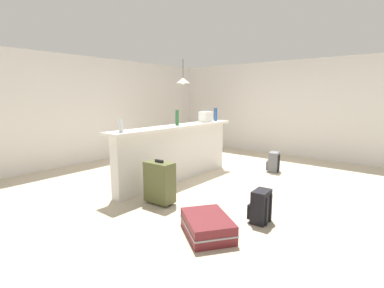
% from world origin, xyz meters
% --- Properties ---
extents(ground_plane, '(13.00, 13.00, 0.05)m').
position_xyz_m(ground_plane, '(0.00, 0.00, -0.03)').
color(ground_plane, beige).
extents(wall_back, '(6.60, 0.10, 2.50)m').
position_xyz_m(wall_back, '(0.00, 3.05, 1.25)').
color(wall_back, silver).
rests_on(wall_back, ground_plane).
extents(wall_right, '(0.10, 6.00, 2.50)m').
position_xyz_m(wall_right, '(3.05, 0.30, 1.25)').
color(wall_right, silver).
rests_on(wall_right, ground_plane).
extents(partition_half_wall, '(2.80, 0.20, 1.00)m').
position_xyz_m(partition_half_wall, '(-0.58, 0.31, 0.50)').
color(partition_half_wall, silver).
rests_on(partition_half_wall, ground_plane).
extents(bar_countertop, '(2.96, 0.40, 0.05)m').
position_xyz_m(bar_countertop, '(-0.58, 0.31, 1.03)').
color(bar_countertop, white).
rests_on(bar_countertop, partition_half_wall).
extents(bottle_clear, '(0.06, 0.06, 0.20)m').
position_xyz_m(bottle_clear, '(-1.84, 0.29, 1.15)').
color(bottle_clear, silver).
rests_on(bottle_clear, bar_countertop).
extents(bottle_green, '(0.06, 0.06, 0.28)m').
position_xyz_m(bottle_green, '(-0.55, 0.32, 1.19)').
color(bottle_green, '#2D6B38').
rests_on(bottle_green, bar_countertop).
extents(bottle_blue, '(0.08, 0.08, 0.28)m').
position_xyz_m(bottle_blue, '(0.67, 0.31, 1.19)').
color(bottle_blue, '#284C89').
rests_on(bottle_blue, bar_countertop).
extents(grocery_bag, '(0.26, 0.18, 0.22)m').
position_xyz_m(grocery_bag, '(0.30, 0.30, 1.16)').
color(grocery_bag, silver).
rests_on(grocery_bag, bar_countertop).
extents(dining_table, '(1.10, 0.80, 0.74)m').
position_xyz_m(dining_table, '(1.21, 1.64, 0.65)').
color(dining_table, brown).
rests_on(dining_table, ground_plane).
extents(dining_chair_near_partition, '(0.41, 0.41, 0.93)m').
position_xyz_m(dining_chair_near_partition, '(1.18, 1.10, 0.52)').
color(dining_chair_near_partition, black).
rests_on(dining_chair_near_partition, ground_plane).
extents(pendant_lamp, '(0.34, 0.34, 0.64)m').
position_xyz_m(pendant_lamp, '(1.13, 1.64, 1.97)').
color(pendant_lamp, black).
extents(suitcase_flat_maroon, '(0.80, 0.87, 0.22)m').
position_xyz_m(suitcase_flat_maroon, '(-1.94, -1.40, 0.11)').
color(suitcase_flat_maroon, maroon).
rests_on(suitcase_flat_maroon, ground_plane).
extents(backpack_grey, '(0.31, 0.29, 0.42)m').
position_xyz_m(backpack_grey, '(1.18, -0.84, 0.20)').
color(backpack_grey, slate).
rests_on(backpack_grey, ground_plane).
extents(suitcase_upright_olive, '(0.26, 0.45, 0.67)m').
position_xyz_m(suitcase_upright_olive, '(-1.61, -0.28, 0.33)').
color(suitcase_upright_olive, '#51562D').
rests_on(suitcase_upright_olive, ground_plane).
extents(backpack_black, '(0.29, 0.27, 0.42)m').
position_xyz_m(backpack_black, '(-1.25, -1.72, 0.20)').
color(backpack_black, black).
rests_on(backpack_black, ground_plane).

